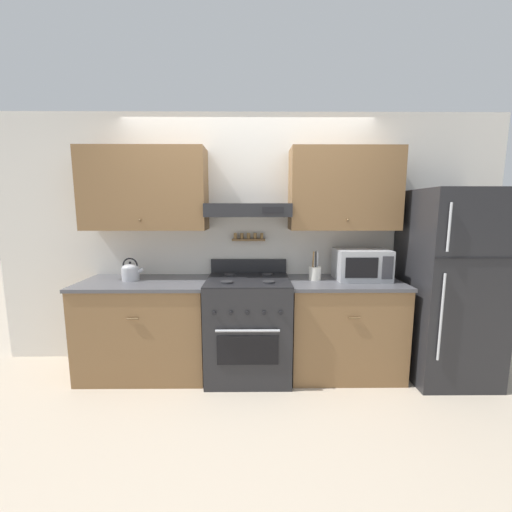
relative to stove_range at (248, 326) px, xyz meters
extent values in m
plane|color=#B2A38E|center=(0.00, -0.31, -0.48)|extent=(16.00, 16.00, 0.00)
cube|color=silver|center=(0.00, 0.39, 0.80)|extent=(5.20, 0.08, 2.55)
cube|color=brown|center=(-1.00, 0.19, 1.31)|extent=(1.18, 0.33, 0.78)
sphere|color=brown|center=(-1.00, 0.01, 1.02)|extent=(0.02, 0.02, 0.02)
cube|color=brown|center=(0.93, 0.19, 1.31)|extent=(1.04, 0.33, 0.78)
sphere|color=brown|center=(0.93, 0.01, 1.02)|extent=(0.02, 0.02, 0.02)
cube|color=#232326|center=(0.00, 0.17, 1.11)|extent=(0.82, 0.37, 0.13)
cube|color=black|center=(0.23, -0.02, 1.11)|extent=(0.20, 0.01, 0.06)
cube|color=brown|center=(0.00, 0.31, 0.81)|extent=(0.34, 0.07, 0.02)
cylinder|color=olive|center=(-0.14, 0.31, 0.85)|extent=(0.03, 0.03, 0.06)
cylinder|color=olive|center=(-0.07, 0.31, 0.85)|extent=(0.03, 0.03, 0.06)
cylinder|color=olive|center=(0.00, 0.31, 0.85)|extent=(0.03, 0.03, 0.06)
cylinder|color=olive|center=(0.07, 0.31, 0.85)|extent=(0.03, 0.03, 0.06)
cylinder|color=olive|center=(0.14, 0.31, 0.85)|extent=(0.03, 0.03, 0.06)
cube|color=brown|center=(-1.00, 0.03, -0.03)|extent=(1.18, 0.64, 0.89)
cube|color=#4C4C51|center=(-1.00, 0.03, 0.43)|extent=(1.20, 0.66, 0.03)
cylinder|color=brown|center=(-1.00, -0.30, 0.18)|extent=(0.10, 0.01, 0.01)
cube|color=brown|center=(0.93, 0.03, -0.03)|extent=(1.04, 0.64, 0.89)
cube|color=#4C4C51|center=(0.93, 0.03, 0.43)|extent=(1.07, 0.66, 0.03)
cylinder|color=brown|center=(0.93, -0.30, 0.18)|extent=(0.10, 0.01, 0.01)
cube|color=#232326|center=(0.00, 0.00, -0.01)|extent=(0.78, 0.68, 0.93)
cube|color=black|center=(0.00, -0.35, -0.09)|extent=(0.53, 0.01, 0.26)
cylinder|color=#ADAFB5|center=(0.00, -0.37, 0.10)|extent=(0.55, 0.02, 0.02)
cube|color=black|center=(0.00, 0.00, 0.46)|extent=(0.78, 0.68, 0.01)
cylinder|color=#232326|center=(-0.19, -0.17, 0.48)|extent=(0.11, 0.11, 0.02)
cylinder|color=#232326|center=(0.19, -0.17, 0.48)|extent=(0.11, 0.11, 0.02)
cylinder|color=#232326|center=(-0.19, 0.16, 0.48)|extent=(0.11, 0.11, 0.02)
cylinder|color=#232326|center=(0.19, 0.16, 0.48)|extent=(0.11, 0.11, 0.02)
cylinder|color=black|center=(-0.28, -0.36, 0.25)|extent=(0.03, 0.02, 0.03)
cylinder|color=black|center=(-0.14, -0.36, 0.25)|extent=(0.03, 0.02, 0.03)
cylinder|color=black|center=(0.00, -0.36, 0.25)|extent=(0.03, 0.02, 0.03)
cylinder|color=black|center=(0.14, -0.36, 0.25)|extent=(0.03, 0.02, 0.03)
cylinder|color=black|center=(0.28, -0.36, 0.25)|extent=(0.03, 0.02, 0.03)
cube|color=#232326|center=(0.00, 0.32, 0.54)|extent=(0.78, 0.04, 0.14)
cube|color=#232326|center=(1.88, -0.03, 0.41)|extent=(0.73, 0.75, 1.78)
cube|color=black|center=(1.88, -0.41, 0.73)|extent=(0.73, 0.01, 0.01)
cylinder|color=#ADAFB5|center=(1.61, -0.43, 0.98)|extent=(0.02, 0.02, 0.39)
cylinder|color=#ADAFB5|center=(1.61, -0.43, 0.23)|extent=(0.02, 0.02, 0.75)
cylinder|color=#B7B7BC|center=(-1.14, 0.08, 0.50)|extent=(0.16, 0.16, 0.12)
ellipsoid|color=#B7B7BC|center=(-1.14, 0.08, 0.57)|extent=(0.15, 0.15, 0.07)
sphere|color=black|center=(-1.14, 0.08, 0.61)|extent=(0.02, 0.02, 0.02)
cylinder|color=#B7B7BC|center=(-1.06, 0.08, 0.52)|extent=(0.10, 0.04, 0.09)
torus|color=black|center=(-1.14, 0.08, 0.59)|extent=(0.15, 0.01, 0.15)
cube|color=#ADAFB5|center=(1.10, 0.10, 0.59)|extent=(0.50, 0.36, 0.30)
cube|color=black|center=(1.04, -0.09, 0.59)|extent=(0.30, 0.01, 0.19)
cube|color=#38383D|center=(1.28, -0.09, 0.59)|extent=(0.10, 0.01, 0.21)
cylinder|color=silver|center=(0.65, 0.08, 0.50)|extent=(0.12, 0.12, 0.13)
cylinder|color=olive|center=(0.63, 0.07, 0.64)|extent=(0.01, 0.05, 0.16)
cylinder|color=#28282B|center=(0.65, 0.08, 0.64)|extent=(0.01, 0.04, 0.16)
cylinder|color=#B2B2B7|center=(0.67, 0.08, 0.64)|extent=(0.01, 0.03, 0.16)
camera|label=1|loc=(0.05, -2.90, 1.12)|focal=22.00mm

